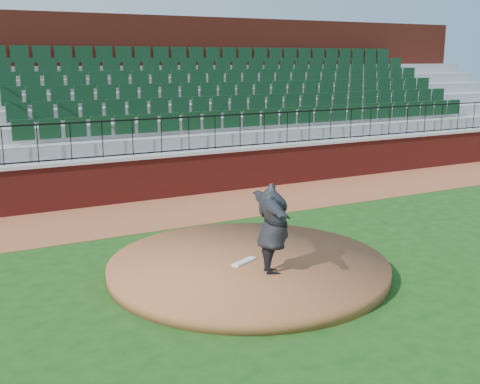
% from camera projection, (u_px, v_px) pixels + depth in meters
% --- Properties ---
extents(ground, '(90.00, 90.00, 0.00)m').
position_uv_depth(ground, '(278.00, 275.00, 11.21)').
color(ground, '#163F12').
rests_on(ground, ground).
extents(warning_track, '(34.00, 3.20, 0.01)m').
position_uv_depth(warning_track, '(170.00, 211.00, 15.84)').
color(warning_track, brown).
rests_on(warning_track, ground).
extents(field_wall, '(34.00, 0.35, 1.20)m').
position_uv_depth(field_wall, '(149.00, 179.00, 17.08)').
color(field_wall, maroon).
rests_on(field_wall, ground).
extents(wall_cap, '(34.00, 0.45, 0.10)m').
position_uv_depth(wall_cap, '(148.00, 156.00, 16.94)').
color(wall_cap, '#B7B7B7').
rests_on(wall_cap, field_wall).
extents(wall_railing, '(34.00, 0.05, 1.00)m').
position_uv_depth(wall_railing, '(147.00, 137.00, 16.82)').
color(wall_railing, black).
rests_on(wall_railing, wall_cap).
extents(seating_stands, '(34.00, 5.10, 4.60)m').
position_uv_depth(seating_stands, '(117.00, 112.00, 19.05)').
color(seating_stands, gray).
rests_on(seating_stands, ground).
extents(concourse_wall, '(34.00, 0.50, 5.50)m').
position_uv_depth(concourse_wall, '(93.00, 93.00, 21.35)').
color(concourse_wall, maroon).
rests_on(concourse_wall, ground).
extents(pitchers_mound, '(5.26, 5.26, 0.25)m').
position_uv_depth(pitchers_mound, '(248.00, 267.00, 11.27)').
color(pitchers_mound, brown).
rests_on(pitchers_mound, ground).
extents(pitching_rubber, '(0.59, 0.37, 0.04)m').
position_uv_depth(pitching_rubber, '(244.00, 262.00, 11.13)').
color(pitching_rubber, white).
rests_on(pitching_rubber, pitchers_mound).
extents(pitcher, '(1.10, 2.08, 1.63)m').
position_uv_depth(pitcher, '(273.00, 228.00, 10.44)').
color(pitcher, black).
rests_on(pitcher, pitchers_mound).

